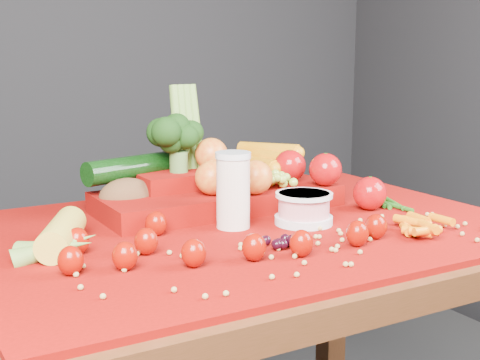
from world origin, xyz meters
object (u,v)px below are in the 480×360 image
milk_glass (233,187)px  produce_mound (224,181)px  table (245,277)px  yogurt_bowl (304,207)px

milk_glass → produce_mound: produce_mound is taller
milk_glass → table: bearing=0.4°
milk_glass → yogurt_bowl: bearing=-18.8°
yogurt_bowl → produce_mound: bearing=108.7°
milk_glass → yogurt_bowl: 0.15m
table → milk_glass: size_ratio=7.42×
table → produce_mound: produce_mound is taller
yogurt_bowl → milk_glass: bearing=161.2°
milk_glass → yogurt_bowl: (0.13, -0.05, -0.05)m
yogurt_bowl → table: bearing=156.8°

